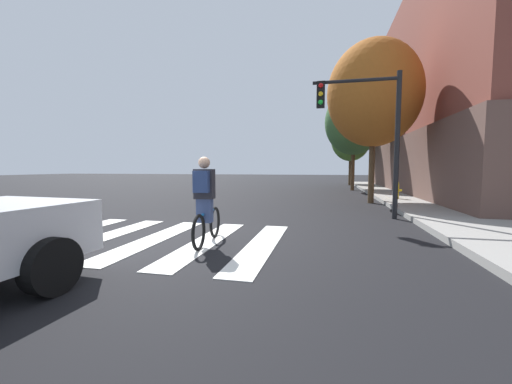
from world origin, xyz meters
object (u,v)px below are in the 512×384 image
object	(u,v)px
street_tree_near	(374,94)
street_tree_far	(351,139)
fire_hydrant	(396,190)
street_tree_mid	(354,122)
traffic_light_near	(367,120)
cyclist	(205,201)

from	to	relation	value
street_tree_near	street_tree_far	bearing A→B (deg)	89.35
fire_hydrant	street_tree_mid	distance (m)	7.90
fire_hydrant	street_tree_far	world-z (taller)	street_tree_far
traffic_light_near	fire_hydrant	xyz separation A→B (m)	(1.86, 4.77, -2.33)
street_tree_near	street_tree_mid	world-z (taller)	street_tree_near
cyclist	fire_hydrant	bearing A→B (deg)	59.25
traffic_light_near	street_tree_near	world-z (taller)	street_tree_near
cyclist	street_tree_far	size ratio (longest dim) A/B	0.30
traffic_light_near	street_tree_mid	distance (m)	11.63
fire_hydrant	traffic_light_near	bearing A→B (deg)	-111.36
cyclist	traffic_light_near	xyz separation A→B (m)	(3.38, 4.04, 2.02)
street_tree_far	traffic_light_near	bearing A→B (deg)	-92.85
cyclist	street_tree_mid	size ratio (longest dim) A/B	0.26
cyclist	street_tree_far	world-z (taller)	street_tree_far
traffic_light_near	cyclist	bearing A→B (deg)	-129.88
traffic_light_near	fire_hydrant	world-z (taller)	traffic_light_near
street_tree_mid	street_tree_near	bearing A→B (deg)	-88.93
traffic_light_near	street_tree_far	xyz separation A→B (m)	(0.88, 17.64, 1.04)
fire_hydrant	street_tree_mid	xyz separation A→B (m)	(-1.28, 6.74, 3.91)
street_tree_far	fire_hydrant	bearing A→B (deg)	-85.61
traffic_light_near	fire_hydrant	bearing A→B (deg)	68.64
street_tree_near	street_tree_mid	distance (m)	7.45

